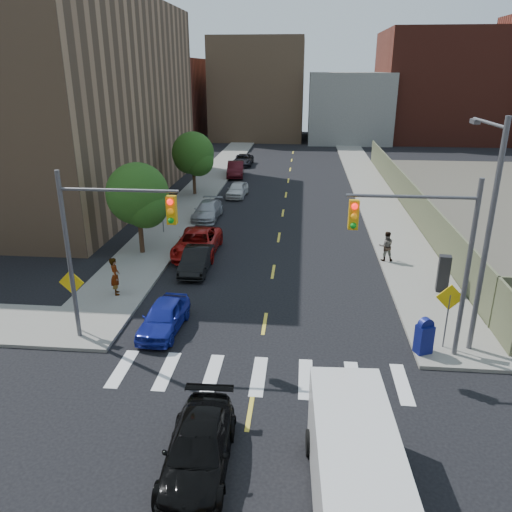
% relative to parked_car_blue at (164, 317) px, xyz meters
% --- Properties ---
extents(ground, '(160.00, 160.00, 0.00)m').
position_rel_parked_car_blue_xyz_m(ground, '(4.20, -7.00, -0.64)').
color(ground, black).
rests_on(ground, ground).
extents(sidewalk_nw, '(3.50, 73.00, 0.15)m').
position_rel_parked_car_blue_xyz_m(sidewalk_nw, '(-3.55, 34.50, -0.57)').
color(sidewalk_nw, gray).
rests_on(sidewalk_nw, ground).
extents(sidewalk_ne, '(3.50, 73.00, 0.15)m').
position_rel_parked_car_blue_xyz_m(sidewalk_ne, '(11.95, 34.50, -0.57)').
color(sidewalk_ne, gray).
rests_on(sidewalk_ne, ground).
extents(fence_north, '(0.12, 44.00, 2.50)m').
position_rel_parked_car_blue_xyz_m(fence_north, '(13.80, 21.00, 0.61)').
color(fence_north, '#6C6C4B').
rests_on(fence_north, ground).
extents(building_nw, '(22.00, 30.00, 16.00)m').
position_rel_parked_car_blue_xyz_m(building_nw, '(-17.80, 23.00, 7.36)').
color(building_nw, '#8C6B4C').
rests_on(building_nw, ground).
extents(bg_bldg_west, '(14.00, 18.00, 12.00)m').
position_rel_parked_car_blue_xyz_m(bg_bldg_west, '(-17.80, 63.00, 5.36)').
color(bg_bldg_west, '#592319').
rests_on(bg_bldg_west, ground).
extents(bg_bldg_midwest, '(14.00, 16.00, 15.00)m').
position_rel_parked_car_blue_xyz_m(bg_bldg_midwest, '(-1.80, 65.00, 6.86)').
color(bg_bldg_midwest, '#8C6B4C').
rests_on(bg_bldg_midwest, ground).
extents(bg_bldg_center, '(12.00, 16.00, 10.00)m').
position_rel_parked_car_blue_xyz_m(bg_bldg_center, '(12.20, 63.00, 4.36)').
color(bg_bldg_center, gray).
rests_on(bg_bldg_center, ground).
extents(bg_bldg_east, '(18.00, 18.00, 16.00)m').
position_rel_parked_car_blue_xyz_m(bg_bldg_east, '(26.20, 65.00, 7.36)').
color(bg_bldg_east, '#592319').
rests_on(bg_bldg_east, ground).
extents(signal_nw, '(4.59, 0.30, 7.00)m').
position_rel_parked_car_blue_xyz_m(signal_nw, '(-1.78, -1.00, 3.88)').
color(signal_nw, '#59595E').
rests_on(signal_nw, ground).
extents(signal_ne, '(4.59, 0.30, 7.00)m').
position_rel_parked_car_blue_xyz_m(signal_ne, '(10.18, -1.00, 3.88)').
color(signal_ne, '#59595E').
rests_on(signal_ne, ground).
extents(streetlight_ne, '(0.25, 3.70, 9.00)m').
position_rel_parked_car_blue_xyz_m(streetlight_ne, '(12.40, -0.10, 4.58)').
color(streetlight_ne, '#59595E').
rests_on(streetlight_ne, ground).
extents(warn_sign_nw, '(1.06, 0.06, 2.83)m').
position_rel_parked_car_blue_xyz_m(warn_sign_nw, '(-3.60, -0.50, 1.35)').
color(warn_sign_nw, '#59595E').
rests_on(warn_sign_nw, ground).
extents(warn_sign_ne, '(1.06, 0.06, 2.83)m').
position_rel_parked_car_blue_xyz_m(warn_sign_ne, '(11.40, -0.50, 1.35)').
color(warn_sign_ne, '#59595E').
rests_on(warn_sign_ne, ground).
extents(warn_sign_midwest, '(1.06, 0.06, 2.83)m').
position_rel_parked_car_blue_xyz_m(warn_sign_midwest, '(-3.60, 13.00, 1.35)').
color(warn_sign_midwest, '#59595E').
rests_on(warn_sign_midwest, ground).
extents(tree_west_near, '(3.66, 3.64, 5.52)m').
position_rel_parked_car_blue_xyz_m(tree_west_near, '(-3.80, 9.05, 2.84)').
color(tree_west_near, '#332114').
rests_on(tree_west_near, ground).
extents(tree_west_far, '(3.66, 3.64, 5.52)m').
position_rel_parked_car_blue_xyz_m(tree_west_far, '(-3.80, 24.05, 2.84)').
color(tree_west_far, '#332114').
rests_on(tree_west_far, ground).
extents(parked_car_blue, '(1.72, 3.85, 1.29)m').
position_rel_parked_car_blue_xyz_m(parked_car_blue, '(0.00, 0.00, 0.00)').
color(parked_car_blue, '#1C279C').
rests_on(parked_car_blue, ground).
extents(parked_car_black, '(1.43, 3.96, 1.30)m').
position_rel_parked_car_blue_xyz_m(parked_car_black, '(0.00, 6.72, 0.01)').
color(parked_car_black, black).
rests_on(parked_car_black, ground).
extents(parked_car_red, '(2.45, 5.25, 1.45)m').
position_rel_parked_car_blue_xyz_m(parked_car_red, '(-0.49, 9.29, 0.08)').
color(parked_car_red, '#A51310').
rests_on(parked_car_red, ground).
extents(parked_car_silver, '(1.91, 4.44, 1.27)m').
position_rel_parked_car_blue_xyz_m(parked_car_silver, '(-1.30, 16.86, -0.01)').
color(parked_car_silver, '#9D9FA4').
rests_on(parked_car_silver, ground).
extents(parked_car_white, '(1.79, 3.88, 1.29)m').
position_rel_parked_car_blue_xyz_m(parked_car_white, '(0.00, 23.92, 0.00)').
color(parked_car_white, silver).
rests_on(parked_car_white, ground).
extents(parked_car_maroon, '(2.02, 4.78, 1.53)m').
position_rel_parked_car_blue_xyz_m(parked_car_maroon, '(-1.30, 32.50, 0.12)').
color(parked_car_maroon, '#3B0B11').
rests_on(parked_car_maroon, ground).
extents(parked_car_grey, '(2.09, 4.50, 1.25)m').
position_rel_parked_car_blue_xyz_m(parked_car_grey, '(-1.30, 39.01, -0.02)').
color(parked_car_grey, black).
rests_on(parked_car_grey, ground).
extents(black_sedan, '(1.90, 4.44, 1.28)m').
position_rel_parked_car_blue_xyz_m(black_sedan, '(3.04, -7.55, -0.00)').
color(black_sedan, black).
rests_on(black_sedan, ground).
extents(cargo_van, '(2.33, 5.23, 2.35)m').
position_rel_parked_car_blue_xyz_m(cargo_van, '(7.15, -8.17, 0.59)').
color(cargo_van, silver).
rests_on(cargo_van, ground).
extents(mailbox, '(0.74, 0.66, 1.48)m').
position_rel_parked_car_blue_xyz_m(mailbox, '(10.50, -1.00, 0.22)').
color(mailbox, navy).
rests_on(mailbox, sidewalk_ne).
extents(payphone, '(0.61, 0.52, 1.85)m').
position_rel_parked_car_blue_xyz_m(payphone, '(12.67, 4.94, 0.43)').
color(payphone, black).
rests_on(payphone, sidewalk_ne).
extents(pedestrian_west, '(0.69, 0.81, 1.88)m').
position_rel_parked_car_blue_xyz_m(pedestrian_west, '(-3.22, 3.08, 0.45)').
color(pedestrian_west, gray).
rests_on(pedestrian_west, sidewalk_nw).
extents(pedestrian_east, '(0.86, 0.68, 1.73)m').
position_rel_parked_car_blue_xyz_m(pedestrian_east, '(10.50, 8.97, 0.37)').
color(pedestrian_east, gray).
rests_on(pedestrian_east, sidewalk_ne).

